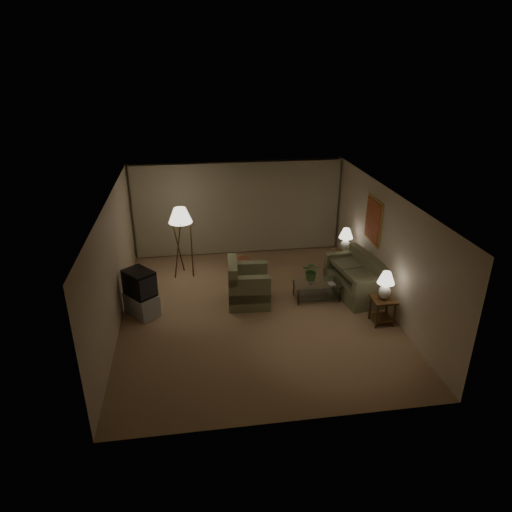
# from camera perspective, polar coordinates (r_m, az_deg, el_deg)

# --- Properties ---
(ground) EXTENTS (7.00, 7.00, 0.00)m
(ground) POSITION_cam_1_polar(r_m,az_deg,el_deg) (10.56, -0.07, -6.83)
(ground) COLOR #9A6E55
(ground) RESTS_ON ground
(room_shell) EXTENTS (6.04, 7.02, 2.72)m
(room_shell) POSITION_cam_1_polar(r_m,az_deg,el_deg) (11.18, -1.09, 4.88)
(room_shell) COLOR beige
(room_shell) RESTS_ON ground
(sofa) EXTENTS (1.96, 1.32, 0.77)m
(sofa) POSITION_cam_1_polar(r_m,az_deg,el_deg) (11.33, 12.22, -2.91)
(sofa) COLOR #797A55
(sofa) RESTS_ON ground
(armchair) EXTENTS (1.14, 1.10, 0.84)m
(armchair) POSITION_cam_1_polar(r_m,az_deg,el_deg) (10.70, -0.93, -3.79)
(armchair) COLOR #797A55
(armchair) RESTS_ON ground
(side_table_near) EXTENTS (0.49, 0.49, 0.60)m
(side_table_near) POSITION_cam_1_polar(r_m,az_deg,el_deg) (10.28, 15.55, -6.10)
(side_table_near) COLOR #371E0F
(side_table_near) RESTS_ON ground
(side_table_far) EXTENTS (0.49, 0.41, 0.60)m
(side_table_far) POSITION_cam_1_polar(r_m,az_deg,el_deg) (12.43, 10.95, -0.24)
(side_table_far) COLOR #371E0F
(side_table_far) RESTS_ON ground
(table_lamp_near) EXTENTS (0.37, 0.37, 0.64)m
(table_lamp_near) POSITION_cam_1_polar(r_m,az_deg,el_deg) (10.02, 15.91, -3.27)
(table_lamp_near) COLOR white
(table_lamp_near) RESTS_ON side_table_near
(table_lamp_far) EXTENTS (0.37, 0.37, 0.64)m
(table_lamp_far) POSITION_cam_1_polar(r_m,az_deg,el_deg) (12.20, 11.16, 2.24)
(table_lamp_far) COLOR white
(table_lamp_far) RESTS_ON side_table_far
(coffee_table) EXTENTS (1.15, 0.63, 0.41)m
(coffee_table) POSITION_cam_1_polar(r_m,az_deg,el_deg) (11.01, 7.62, -4.02)
(coffee_table) COLOR silver
(coffee_table) RESTS_ON ground
(tv_cabinet) EXTENTS (1.24, 1.23, 0.50)m
(tv_cabinet) POSITION_cam_1_polar(r_m,az_deg,el_deg) (10.62, -14.08, -5.85)
(tv_cabinet) COLOR #B3B3B6
(tv_cabinet) RESTS_ON ground
(crt_tv) EXTENTS (1.14, 1.13, 0.57)m
(crt_tv) POSITION_cam_1_polar(r_m,az_deg,el_deg) (10.37, -14.37, -3.28)
(crt_tv) COLOR black
(crt_tv) RESTS_ON tv_cabinet
(floor_lamp) EXTENTS (0.60, 0.60, 1.86)m
(floor_lamp) POSITION_cam_1_polar(r_m,az_deg,el_deg) (11.94, -9.24, 1.88)
(floor_lamp) COLOR #371E0F
(floor_lamp) RESTS_ON ground
(ottoman) EXTENTS (0.64, 0.64, 0.36)m
(ottoman) POSITION_cam_1_polar(r_m,az_deg,el_deg) (12.28, -1.96, -1.21)
(ottoman) COLOR #A85339
(ottoman) RESTS_ON ground
(vase) EXTENTS (0.19, 0.19, 0.16)m
(vase) POSITION_cam_1_polar(r_m,az_deg,el_deg) (10.87, 6.92, -3.06)
(vase) COLOR silver
(vase) RESTS_ON coffee_table
(flowers) EXTENTS (0.52, 0.49, 0.48)m
(flowers) POSITION_cam_1_polar(r_m,az_deg,el_deg) (10.72, 7.00, -1.54)
(flowers) COLOR #467C37
(flowers) RESTS_ON vase
(book) EXTENTS (0.17, 0.22, 0.02)m
(book) POSITION_cam_1_polar(r_m,az_deg,el_deg) (10.92, 9.07, -3.49)
(book) COLOR olive
(book) RESTS_ON coffee_table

